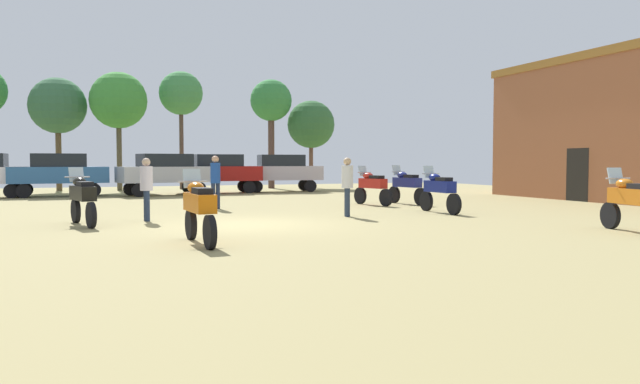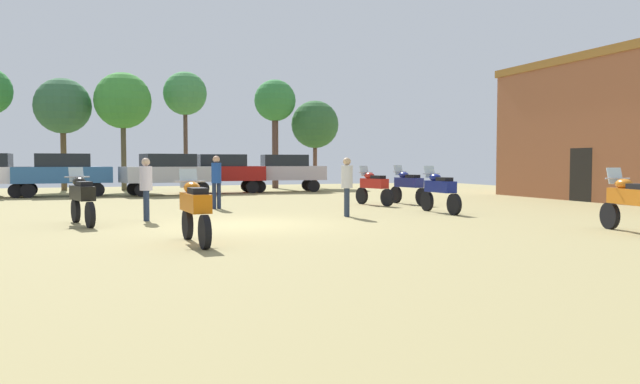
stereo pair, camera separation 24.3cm
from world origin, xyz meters
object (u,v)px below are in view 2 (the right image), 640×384
object	(u,v)px
tree_6	(185,94)
tree_1	(315,125)
car_2	(168,171)
motorcycle_7	(440,190)
motorcycle_8	(408,185)
person_3	(347,182)
tree_7	(123,101)
person_1	(146,184)
car_1	(222,170)
motorcycle_1	(82,197)
tree_5	(63,107)
tree_3	(275,102)
car_3	(63,171)
motorcycle_4	(631,201)
motorcycle_3	(195,207)
car_6	(284,170)
person_2	(216,178)
motorcycle_6	(374,186)

from	to	relation	value
tree_6	tree_1	bearing A→B (deg)	-4.24
car_2	tree_6	size ratio (longest dim) A/B	0.66
motorcycle_7	tree_1	distance (m)	19.44
car_2	motorcycle_8	bearing A→B (deg)	-151.56
person_3	tree_7	world-z (taller)	tree_7
car_2	person_1	size ratio (longest dim) A/B	2.65
person_3	car_1	bearing A→B (deg)	-161.70
car_1	motorcycle_1	bearing A→B (deg)	158.18
tree_1	person_1	bearing A→B (deg)	-121.79
motorcycle_8	person_3	xyz separation A→B (m)	(-4.19, -4.00, 0.29)
tree_5	tree_3	bearing A→B (deg)	-4.97
motorcycle_1	car_2	distance (m)	13.82
car_3	person_1	world-z (taller)	car_3
motorcycle_7	person_3	bearing A→B (deg)	-177.63
motorcycle_4	car_2	size ratio (longest dim) A/B	0.49
motorcycle_8	car_2	bearing A→B (deg)	121.54
motorcycle_1	motorcycle_3	bearing A→B (deg)	-78.02
motorcycle_1	tree_1	xyz separation A→B (m)	(13.09, 19.07, 3.20)
motorcycle_3	motorcycle_8	world-z (taller)	motorcycle_8
motorcycle_3	tree_7	distance (m)	24.24
car_1	tree_6	distance (m)	6.78
tree_1	tree_5	bearing A→B (deg)	175.69
car_6	tree_5	xyz separation A→B (m)	(-11.31, 5.32, 3.53)
tree_7	motorcycle_8	bearing A→B (deg)	-57.61
motorcycle_4	tree_3	size ratio (longest dim) A/B	0.34
car_2	tree_5	size ratio (longest dim) A/B	0.73
person_1	tree_7	xyz separation A→B (m)	(0.08, 18.73, 4.02)
motorcycle_3	tree_7	xyz separation A→B (m)	(-0.50, 23.85, 4.30)
motorcycle_3	person_2	distance (m)	8.94
car_1	tree_6	size ratio (longest dim) A/B	0.63
motorcycle_3	car_1	xyz separation A→B (m)	(4.18, 19.19, 0.44)
person_3	tree_1	size ratio (longest dim) A/B	0.32
motorcycle_3	motorcycle_8	distance (m)	12.54
motorcycle_7	tree_3	world-z (taller)	tree_3
tree_3	person_2	bearing A→B (deg)	-112.90
car_3	person_3	bearing A→B (deg)	-151.14
motorcycle_7	car_3	world-z (taller)	car_3
car_3	person_2	bearing A→B (deg)	-153.49
car_2	car_6	xyz separation A→B (m)	(6.30, 1.50, 0.00)
motorcycle_7	motorcycle_6	bearing A→B (deg)	96.36
tree_5	car_1	bearing A→B (deg)	-35.14
car_6	tree_7	size ratio (longest dim) A/B	0.67
person_3	tree_5	xyz separation A→B (m)	(-8.76, 20.28, 3.68)
motorcycle_4	person_3	distance (m)	7.52
motorcycle_7	tree_5	distance (m)	23.75
tree_7	motorcycle_6	bearing A→B (deg)	-61.46
motorcycle_4	car_6	xyz separation A→B (m)	(-1.97, 20.97, 0.44)
motorcycle_3	tree_7	world-z (taller)	tree_7
car_1	tree_6	xyz separation A→B (m)	(-1.18, 5.01, 4.41)
tree_1	tree_6	world-z (taller)	tree_6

